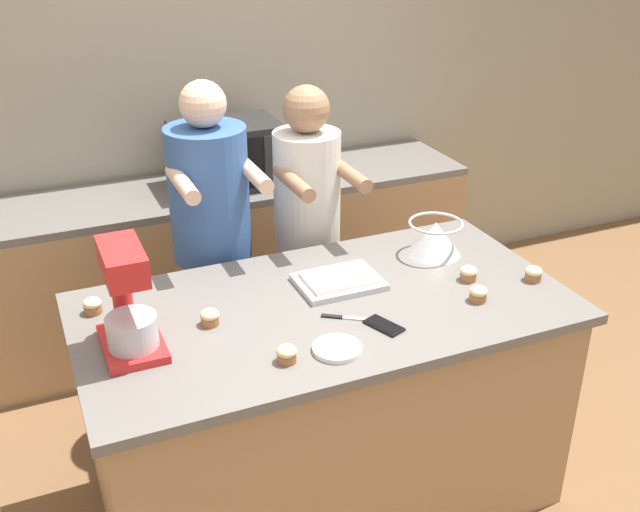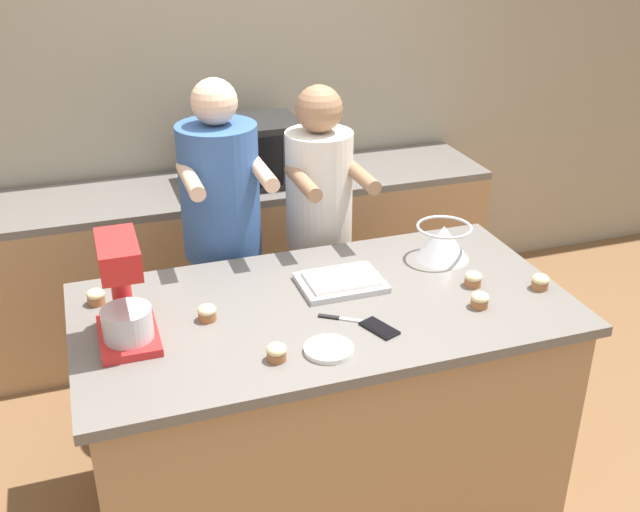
{
  "view_description": "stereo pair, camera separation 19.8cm",
  "coord_description": "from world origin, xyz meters",
  "px_view_note": "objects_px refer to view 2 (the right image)",
  "views": [
    {
      "loc": [
        -0.98,
        -2.24,
        2.33
      ],
      "look_at": [
        0.0,
        0.05,
        1.11
      ],
      "focal_mm": 42.0,
      "sensor_mm": 36.0,
      "label": 1
    },
    {
      "loc": [
        -0.8,
        -2.31,
        2.33
      ],
      "look_at": [
        0.0,
        0.05,
        1.11
      ],
      "focal_mm": 42.0,
      "sensor_mm": 36.0,
      "label": 2
    }
  ],
  "objects_px": {
    "microwave_oven": "(247,152)",
    "knife": "(344,319)",
    "cupcake_4": "(540,281)",
    "person_right": "(319,242)",
    "cupcake_0": "(473,279)",
    "small_plate": "(329,349)",
    "person_left": "(224,252)",
    "cupcake_3": "(277,352)",
    "stand_mixer": "(124,297)",
    "cupcake_5": "(480,300)",
    "cupcake_1": "(96,297)",
    "cell_phone": "(379,328)",
    "mixing_bowl": "(443,241)",
    "baking_tray": "(341,281)",
    "cupcake_2": "(207,313)"
  },
  "relations": [
    {
      "from": "microwave_oven",
      "to": "knife",
      "type": "relative_size",
      "value": 2.87
    },
    {
      "from": "cupcake_4",
      "to": "microwave_oven",
      "type": "bearing_deg",
      "value": 115.86
    },
    {
      "from": "person_right",
      "to": "knife",
      "type": "distance_m",
      "value": 0.85
    },
    {
      "from": "person_right",
      "to": "cupcake_0",
      "type": "distance_m",
      "value": 0.85
    },
    {
      "from": "knife",
      "to": "person_right",
      "type": "bearing_deg",
      "value": 77.28
    },
    {
      "from": "small_plate",
      "to": "knife",
      "type": "distance_m",
      "value": 0.22
    },
    {
      "from": "person_left",
      "to": "cupcake_3",
      "type": "height_order",
      "value": "person_left"
    },
    {
      "from": "stand_mixer",
      "to": "person_left",
      "type": "bearing_deg",
      "value": 55.95
    },
    {
      "from": "knife",
      "to": "cupcake_5",
      "type": "height_order",
      "value": "cupcake_5"
    },
    {
      "from": "stand_mixer",
      "to": "cupcake_4",
      "type": "relative_size",
      "value": 5.63
    },
    {
      "from": "person_right",
      "to": "cupcake_4",
      "type": "relative_size",
      "value": 23.15
    },
    {
      "from": "cupcake_5",
      "to": "cupcake_3",
      "type": "bearing_deg",
      "value": -173.34
    },
    {
      "from": "knife",
      "to": "cupcake_1",
      "type": "relative_size",
      "value": 2.82
    },
    {
      "from": "cell_phone",
      "to": "cupcake_5",
      "type": "relative_size",
      "value": 2.34
    },
    {
      "from": "person_left",
      "to": "knife",
      "type": "height_order",
      "value": "person_left"
    },
    {
      "from": "stand_mixer",
      "to": "cupcake_0",
      "type": "relative_size",
      "value": 5.63
    },
    {
      "from": "person_left",
      "to": "stand_mixer",
      "type": "distance_m",
      "value": 0.9
    },
    {
      "from": "knife",
      "to": "stand_mixer",
      "type": "bearing_deg",
      "value": 171.35
    },
    {
      "from": "mixing_bowl",
      "to": "cupcake_1",
      "type": "xyz_separation_m",
      "value": [
        -1.41,
        0.07,
        -0.05
      ]
    },
    {
      "from": "mixing_bowl",
      "to": "small_plate",
      "type": "relative_size",
      "value": 1.38
    },
    {
      "from": "baking_tray",
      "to": "cell_phone",
      "type": "xyz_separation_m",
      "value": [
        0.02,
        -0.35,
        -0.01
      ]
    },
    {
      "from": "baking_tray",
      "to": "cupcake_3",
      "type": "bearing_deg",
      "value": -132.25
    },
    {
      "from": "cupcake_5",
      "to": "person_left",
      "type": "bearing_deg",
      "value": 130.78
    },
    {
      "from": "mixing_bowl",
      "to": "person_right",
      "type": "bearing_deg",
      "value": 128.27
    },
    {
      "from": "small_plate",
      "to": "cupcake_0",
      "type": "distance_m",
      "value": 0.74
    },
    {
      "from": "cupcake_0",
      "to": "cupcake_1",
      "type": "xyz_separation_m",
      "value": [
        -1.41,
        0.33,
        0.0
      ]
    },
    {
      "from": "cupcake_0",
      "to": "cupcake_1",
      "type": "distance_m",
      "value": 1.45
    },
    {
      "from": "mixing_bowl",
      "to": "cupcake_4",
      "type": "relative_size",
      "value": 3.41
    },
    {
      "from": "small_plate",
      "to": "cupcake_2",
      "type": "height_order",
      "value": "cupcake_2"
    },
    {
      "from": "baking_tray",
      "to": "cell_phone",
      "type": "relative_size",
      "value": 2.05
    },
    {
      "from": "small_plate",
      "to": "cupcake_4",
      "type": "distance_m",
      "value": 0.94
    },
    {
      "from": "baking_tray",
      "to": "cupcake_0",
      "type": "height_order",
      "value": "cupcake_0"
    },
    {
      "from": "baking_tray",
      "to": "cupcake_4",
      "type": "distance_m",
      "value": 0.78
    },
    {
      "from": "small_plate",
      "to": "baking_tray",
      "type": "bearing_deg",
      "value": 64.79
    },
    {
      "from": "person_left",
      "to": "small_plate",
      "type": "relative_size",
      "value": 9.73
    },
    {
      "from": "knife",
      "to": "cupcake_5",
      "type": "relative_size",
      "value": 2.82
    },
    {
      "from": "cupcake_0",
      "to": "cupcake_1",
      "type": "relative_size",
      "value": 1.0
    },
    {
      "from": "cupcake_2",
      "to": "cupcake_4",
      "type": "relative_size",
      "value": 1.0
    },
    {
      "from": "cupcake_1",
      "to": "cell_phone",
      "type": "bearing_deg",
      "value": -28.57
    },
    {
      "from": "microwave_oven",
      "to": "person_left",
      "type": "bearing_deg",
      "value": -111.91
    },
    {
      "from": "cupcake_1",
      "to": "knife",
      "type": "bearing_deg",
      "value": -25.85
    },
    {
      "from": "cupcake_1",
      "to": "cupcake_3",
      "type": "bearing_deg",
      "value": -46.88
    },
    {
      "from": "stand_mixer",
      "to": "knife",
      "type": "height_order",
      "value": "stand_mixer"
    },
    {
      "from": "cupcake_2",
      "to": "cell_phone",
      "type": "bearing_deg",
      "value": -24.8
    },
    {
      "from": "microwave_oven",
      "to": "knife",
      "type": "height_order",
      "value": "microwave_oven"
    },
    {
      "from": "person_right",
      "to": "cupcake_5",
      "type": "distance_m",
      "value": 0.97
    },
    {
      "from": "baking_tray",
      "to": "cupcake_1",
      "type": "relative_size",
      "value": 4.78
    },
    {
      "from": "baking_tray",
      "to": "cupcake_1",
      "type": "distance_m",
      "value": 0.94
    },
    {
      "from": "baking_tray",
      "to": "microwave_oven",
      "type": "height_order",
      "value": "microwave_oven"
    },
    {
      "from": "stand_mixer",
      "to": "knife",
      "type": "relative_size",
      "value": 1.99
    }
  ]
}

